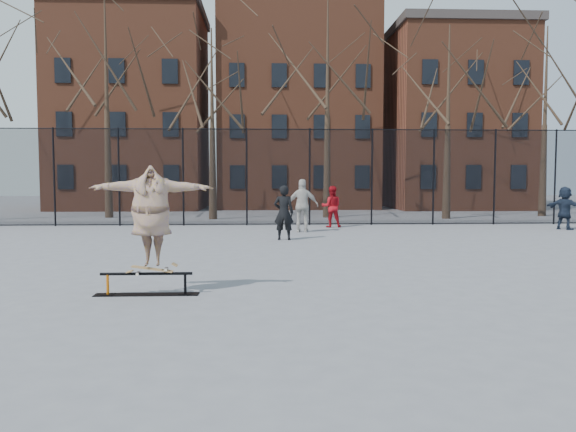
{
  "coord_description": "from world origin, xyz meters",
  "views": [
    {
      "loc": [
        -0.73,
        -10.19,
        2.01
      ],
      "look_at": [
        -0.21,
        1.5,
        1.19
      ],
      "focal_mm": 35.0,
      "sensor_mm": 36.0,
      "label": 1
    }
  ],
  "objects_px": {
    "skate_rail": "(147,286)",
    "bystander_red": "(332,207)",
    "bystander_black": "(284,213)",
    "skateboard": "(152,270)",
    "bystander_navy": "(565,208)",
    "skater": "(151,217)",
    "bystander_white": "(303,206)"
  },
  "relations": [
    {
      "from": "skate_rail",
      "to": "skateboard",
      "type": "height_order",
      "value": "skateboard"
    },
    {
      "from": "skateboard",
      "to": "bystander_white",
      "type": "relative_size",
      "value": 0.39
    },
    {
      "from": "skateboard",
      "to": "bystander_black",
      "type": "height_order",
      "value": "bystander_black"
    },
    {
      "from": "skate_rail",
      "to": "skater",
      "type": "bearing_deg",
      "value": -0.0
    },
    {
      "from": "skate_rail",
      "to": "skateboard",
      "type": "bearing_deg",
      "value": -0.0
    },
    {
      "from": "bystander_navy",
      "to": "bystander_red",
      "type": "bearing_deg",
      "value": 45.26
    },
    {
      "from": "bystander_black",
      "to": "skater",
      "type": "bearing_deg",
      "value": 79.78
    },
    {
      "from": "skateboard",
      "to": "skater",
      "type": "xyz_separation_m",
      "value": [
        0.0,
        0.0,
        0.89
      ]
    },
    {
      "from": "skate_rail",
      "to": "bystander_black",
      "type": "bearing_deg",
      "value": 72.21
    },
    {
      "from": "bystander_black",
      "to": "bystander_navy",
      "type": "distance_m",
      "value": 11.25
    },
    {
      "from": "skater",
      "to": "bystander_navy",
      "type": "height_order",
      "value": "skater"
    },
    {
      "from": "bystander_black",
      "to": "bystander_red",
      "type": "distance_m",
      "value": 4.88
    },
    {
      "from": "skater",
      "to": "bystander_white",
      "type": "bearing_deg",
      "value": 70.34
    },
    {
      "from": "skater",
      "to": "bystander_red",
      "type": "xyz_separation_m",
      "value": [
        4.61,
        12.66,
        -0.51
      ]
    },
    {
      "from": "skater",
      "to": "bystander_white",
      "type": "relative_size",
      "value": 1.08
    },
    {
      "from": "skater",
      "to": "bystander_navy",
      "type": "relative_size",
      "value": 1.27
    },
    {
      "from": "skate_rail",
      "to": "bystander_red",
      "type": "distance_m",
      "value": 13.52
    },
    {
      "from": "bystander_red",
      "to": "bystander_white",
      "type": "relative_size",
      "value": 0.85
    },
    {
      "from": "skate_rail",
      "to": "bystander_white",
      "type": "bearing_deg",
      "value": 72.29
    },
    {
      "from": "bystander_navy",
      "to": "skater",
      "type": "bearing_deg",
      "value": 94.32
    },
    {
      "from": "skate_rail",
      "to": "skater",
      "type": "height_order",
      "value": "skater"
    },
    {
      "from": "bystander_navy",
      "to": "bystander_black",
      "type": "bearing_deg",
      "value": 69.87
    },
    {
      "from": "skateboard",
      "to": "bystander_navy",
      "type": "bearing_deg",
      "value": 40.15
    },
    {
      "from": "skater",
      "to": "bystander_red",
      "type": "bearing_deg",
      "value": 67.53
    },
    {
      "from": "skateboard",
      "to": "bystander_black",
      "type": "xyz_separation_m",
      "value": [
        2.54,
        8.24,
        0.44
      ]
    },
    {
      "from": "bystander_black",
      "to": "skate_rail",
      "type": "bearing_deg",
      "value": 79.13
    },
    {
      "from": "bystander_black",
      "to": "bystander_navy",
      "type": "height_order",
      "value": "bystander_black"
    },
    {
      "from": "bystander_black",
      "to": "bystander_white",
      "type": "relative_size",
      "value": 0.9
    },
    {
      "from": "bystander_white",
      "to": "skate_rail",
      "type": "bearing_deg",
      "value": 81.07
    },
    {
      "from": "bystander_white",
      "to": "bystander_navy",
      "type": "height_order",
      "value": "bystander_white"
    },
    {
      "from": "bystander_black",
      "to": "skateboard",
      "type": "bearing_deg",
      "value": 79.78
    },
    {
      "from": "skater",
      "to": "bystander_white",
      "type": "xyz_separation_m",
      "value": [
        3.33,
        10.74,
        -0.36
      ]
    }
  ]
}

